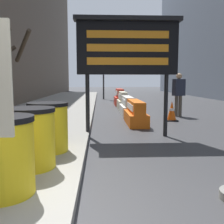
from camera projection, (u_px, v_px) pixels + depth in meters
bare_tree at (3, 62)px, 9.92m from camera, size 2.26×2.46×3.84m
barrel_drum_foreground at (2, 156)px, 2.86m from camera, size 0.72×0.72×0.87m
barrel_drum_middle at (30, 138)px, 3.75m from camera, size 0.72×0.72×0.87m
barrel_drum_back at (48, 127)px, 4.65m from camera, size 0.72×0.72×0.87m
message_board at (127, 48)px, 6.32m from camera, size 2.56×0.36×2.90m
jersey_barrier_orange_far at (136, 114)px, 8.49m from camera, size 0.59×1.90×0.76m
jersey_barrier_white at (127, 107)px, 10.91m from camera, size 0.55×1.98×0.75m
jersey_barrier_cream at (123, 101)px, 13.15m from camera, size 0.50×1.75×0.86m
jersey_barrier_red_striped at (120, 98)px, 15.16m from camera, size 0.58×1.89×0.94m
traffic_cone_near at (172, 111)px, 9.16m from camera, size 0.39×0.39×0.70m
traffic_cone_mid at (126, 99)px, 16.09m from camera, size 0.34×0.34×0.60m
traffic_light_near_curb at (103, 65)px, 19.83m from camera, size 0.28×0.45×3.60m
pedestrian_worker at (179, 91)px, 10.26m from camera, size 0.50×0.39×1.69m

